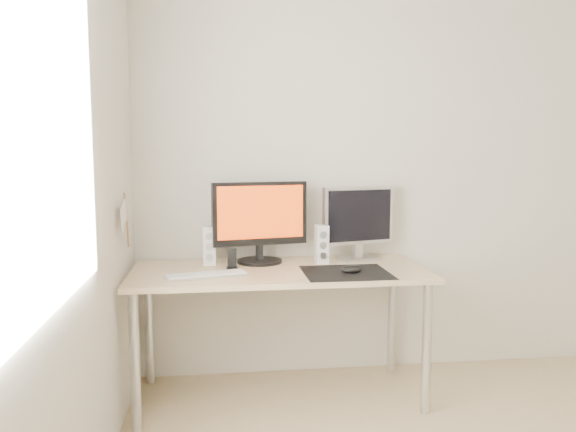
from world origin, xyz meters
TOP-DOWN VIEW (x-y plane):
  - wall_back at (0.00, 1.75)m, footprint 3.50×0.00m
  - wall_left at (-1.75, 0.00)m, footprint 0.00×3.50m
  - window_pane at (-1.74, 0.00)m, footprint 0.00×1.30m
  - mousepad at (-0.59, 1.23)m, footprint 0.45×0.40m
  - mouse at (-0.57, 1.20)m, footprint 0.11×0.06m
  - desk at (-0.93, 1.38)m, footprint 1.60×0.70m
  - main_monitor at (-1.02, 1.56)m, footprint 0.55×0.30m
  - second_monitor at (-0.44, 1.58)m, footprint 0.45×0.21m
  - speaker_left at (-1.31, 1.54)m, footprint 0.07×0.08m
  - speaker_right at (-0.67, 1.51)m, footprint 0.07×0.08m
  - keyboard at (-1.32, 1.24)m, footprint 0.44×0.22m
  - phone_dock at (-1.19, 1.40)m, footprint 0.06×0.05m
  - pennant at (-1.72, 1.24)m, footprint 0.01×0.23m

SIDE VIEW (x-z plane):
  - desk at x=-0.93m, z-range 0.29..1.02m
  - mousepad at x=-0.59m, z-range 0.73..0.73m
  - keyboard at x=-1.32m, z-range 0.73..0.75m
  - mouse at x=-0.57m, z-range 0.73..0.77m
  - phone_dock at x=-1.19m, z-range 0.71..0.82m
  - speaker_left at x=-1.31m, z-range 0.73..0.95m
  - speaker_right at x=-0.67m, z-range 0.73..0.95m
  - second_monitor at x=-0.44m, z-range 0.75..1.19m
  - main_monitor at x=-1.02m, z-range 0.75..1.22m
  - pennant at x=-1.72m, z-range 0.90..1.19m
  - wall_back at x=0.00m, z-range -0.50..3.00m
  - wall_left at x=-1.75m, z-range -0.50..3.00m
  - window_pane at x=-1.74m, z-range 0.85..2.15m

